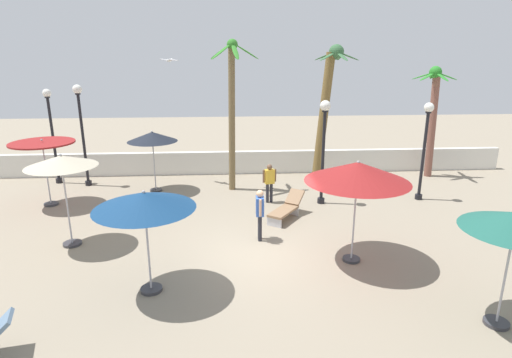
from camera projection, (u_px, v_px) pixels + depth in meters
The scene contains 18 objects.
ground_plane at pixel (263, 255), 12.22m from camera, with size 56.00×56.00×0.00m, color gray.
boundary_wall at pixel (248, 162), 20.44m from camera, with size 25.20×0.30×1.10m, color silver.
patio_umbrella_0 at pixel (152, 137), 17.24m from camera, with size 2.06×2.06×2.61m.
patio_umbrella_1 at pixel (144, 202), 9.71m from camera, with size 2.40×2.40×2.62m.
patio_umbrella_2 at pixel (43, 148), 15.60m from camera, with size 2.31×2.31×2.61m.
patio_umbrella_3 at pixel (61, 163), 12.12m from camera, with size 2.04×2.04×2.88m.
patio_umbrella_4 at pixel (358, 172), 11.15m from camera, with size 2.84×2.84×2.93m.
palm_tree_0 at pixel (433, 111), 19.22m from camera, with size 1.95×2.00×5.12m.
palm_tree_1 at pixel (232, 103), 17.09m from camera, with size 2.03×2.15×6.20m.
palm_tree_2 at pixel (326, 103), 18.08m from camera, with size 1.97×2.11×6.03m.
lamp_post_0 at pixel (425, 141), 16.22m from camera, with size 0.37×0.37×3.87m.
lamp_post_1 at pixel (324, 138), 15.73m from camera, with size 0.40×0.40×4.00m.
lamp_post_2 at pixel (52, 128), 18.33m from camera, with size 0.36×0.36×4.20m.
lamp_post_3 at pixel (81, 123), 17.89m from camera, with size 0.39×0.39×4.41m.
lounge_chair_0 at pixel (286, 208), 14.84m from camera, with size 1.53×1.85×0.84m.
guest_0 at pixel (260, 210), 12.93m from camera, with size 0.25×0.56×1.65m.
guest_1 at pixel (269, 180), 16.29m from camera, with size 0.54×0.32×1.55m.
seagull_0 at pixel (169, 60), 17.72m from camera, with size 0.86×0.65×0.14m.
Camera 1 is at (-0.94, -11.02, 5.65)m, focal length 29.37 mm.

